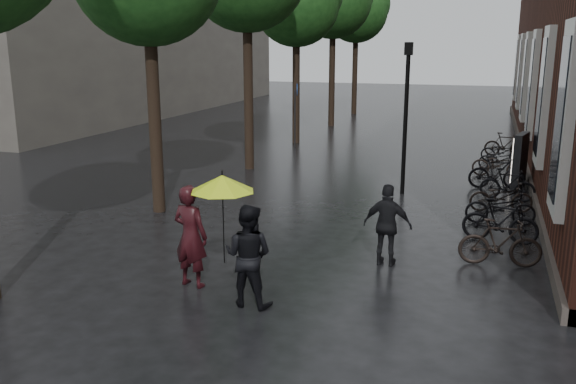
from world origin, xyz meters
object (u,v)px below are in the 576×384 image
at_px(person_black, 248,255).
at_px(parked_bicycles, 501,179).
at_px(ad_lightbox, 520,160).
at_px(lamp_post, 406,104).
at_px(person_burgundy, 191,236).
at_px(pedestrian_walking, 388,225).

xyz_separation_m(person_black, parked_bicycles, (4.19, 9.61, -0.43)).
bearing_deg(ad_lightbox, person_black, -99.70).
distance_m(person_black, ad_lightbox, 11.73).
height_order(ad_lightbox, lamp_post, lamp_post).
bearing_deg(person_black, person_burgundy, -16.57).
height_order(pedestrian_walking, lamp_post, lamp_post).
distance_m(pedestrian_walking, lamp_post, 6.40).
height_order(person_black, pedestrian_walking, person_black).
distance_m(person_black, pedestrian_walking, 3.29).
relative_size(person_burgundy, ad_lightbox, 1.14).
height_order(pedestrian_walking, ad_lightbox, ad_lightbox).
bearing_deg(person_black, ad_lightbox, -110.78).
bearing_deg(person_burgundy, lamp_post, -98.23).
distance_m(person_black, parked_bicycles, 10.49).
xyz_separation_m(person_burgundy, pedestrian_walking, (3.24, 2.19, -0.12)).
xyz_separation_m(person_black, ad_lightbox, (4.71, 10.74, -0.04)).
bearing_deg(person_black, pedestrian_walking, -123.09).
xyz_separation_m(person_burgundy, parked_bicycles, (5.50, 9.14, -0.50)).
relative_size(person_burgundy, person_black, 1.08).
xyz_separation_m(parked_bicycles, ad_lightbox, (0.52, 1.14, 0.39)).
relative_size(person_burgundy, pedestrian_walking, 1.15).
height_order(person_burgundy, lamp_post, lamp_post).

